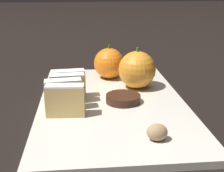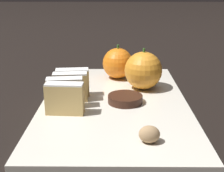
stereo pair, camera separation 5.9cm
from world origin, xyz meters
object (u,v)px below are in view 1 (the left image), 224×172
at_px(walnut, 157,132).
at_px(chocolate_cookie, 123,99).
at_px(orange_near, 137,70).
at_px(orange_far, 109,63).

bearing_deg(walnut, chocolate_cookie, 100.99).
relative_size(walnut, chocolate_cookie, 0.47).
height_order(orange_near, orange_far, orange_near).
xyz_separation_m(orange_far, walnut, (0.04, -0.31, -0.02)).
bearing_deg(chocolate_cookie, walnut, -79.01).
bearing_deg(orange_far, chocolate_cookie, -85.36).
relative_size(orange_near, orange_far, 1.10).
bearing_deg(orange_near, walnut, -92.63).
bearing_deg(orange_far, orange_near, -54.74).
xyz_separation_m(orange_near, orange_far, (-0.05, 0.08, -0.00)).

